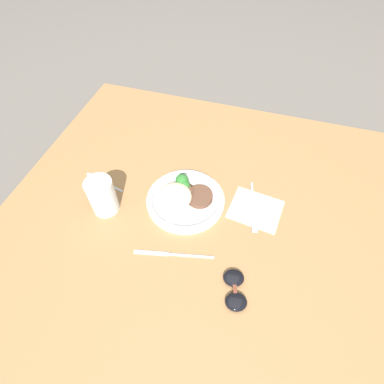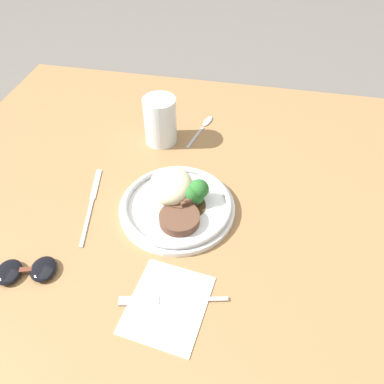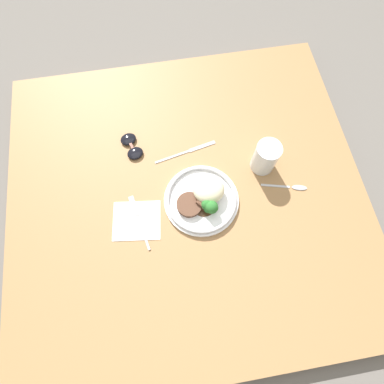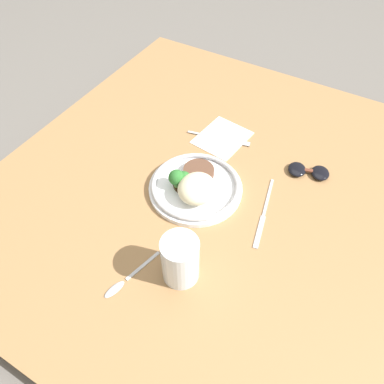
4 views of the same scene
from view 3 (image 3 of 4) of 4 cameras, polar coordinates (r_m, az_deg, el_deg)
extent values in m
plane|color=#5B5651|center=(1.00, -0.92, -1.00)|extent=(8.00, 8.00, 0.00)
cube|color=olive|center=(0.98, -0.94, -0.54)|extent=(1.14, 1.08, 0.05)
cube|color=white|center=(0.94, -10.49, -5.36)|extent=(0.16, 0.14, 0.00)
cylinder|color=white|center=(0.94, 1.78, -1.56)|extent=(0.23, 0.23, 0.01)
torus|color=#B2B2B7|center=(0.93, 1.81, -1.32)|extent=(0.22, 0.22, 0.01)
ellipsoid|color=beige|center=(0.92, 3.22, 0.44)|extent=(0.10, 0.09, 0.06)
cylinder|color=brown|center=(0.92, -0.30, -2.40)|extent=(0.08, 0.08, 0.02)
cylinder|color=#472D19|center=(0.93, 2.27, -2.55)|extent=(0.07, 0.07, 0.00)
cube|color=brown|center=(0.92, 2.20, -2.03)|extent=(0.04, 0.04, 0.03)
cube|color=brown|center=(0.92, 2.56, -2.31)|extent=(0.04, 0.04, 0.03)
cube|color=brown|center=(0.92, 1.11, -1.68)|extent=(0.02, 0.02, 0.02)
cube|color=brown|center=(0.92, 2.56, -1.71)|extent=(0.03, 0.03, 0.02)
cube|color=brown|center=(0.92, 2.03, -2.08)|extent=(0.04, 0.04, 0.03)
cube|color=brown|center=(0.93, 1.19, -1.52)|extent=(0.02, 0.02, 0.02)
cylinder|color=#568442|center=(0.92, 3.04, -3.43)|extent=(0.01, 0.01, 0.01)
sphere|color=#286628|center=(0.91, 3.09, -3.15)|extent=(0.03, 0.03, 0.03)
cylinder|color=#568442|center=(0.92, 3.69, -3.37)|extent=(0.01, 0.01, 0.02)
sphere|color=#286628|center=(0.90, 3.79, -2.91)|extent=(0.04, 0.04, 0.04)
cylinder|color=#568442|center=(0.92, 2.80, -2.76)|extent=(0.01, 0.01, 0.01)
sphere|color=#286628|center=(0.90, 2.86, -2.37)|extent=(0.04, 0.04, 0.04)
cylinder|color=orange|center=(0.99, 13.61, 6.04)|extent=(0.07, 0.07, 0.08)
cylinder|color=silver|center=(0.97, 13.82, 6.46)|extent=(0.08, 0.08, 0.12)
cube|color=#ADADB2|center=(0.93, -9.23, -7.68)|extent=(0.03, 0.11, 0.00)
cube|color=#ADADB2|center=(0.96, -11.01, -2.59)|extent=(0.03, 0.07, 0.00)
cube|color=#ADADB2|center=(1.01, -3.65, 6.75)|extent=(0.13, 0.03, 0.00)
cube|color=#ADADB2|center=(1.03, 1.96, 8.69)|extent=(0.09, 0.03, 0.00)
cube|color=#ADADB2|center=(1.00, 15.58, 1.12)|extent=(0.09, 0.03, 0.00)
ellipsoid|color=#ADADB2|center=(1.02, 19.78, 0.78)|extent=(0.05, 0.03, 0.01)
ellipsoid|color=black|center=(1.02, -10.77, 7.26)|extent=(0.06, 0.06, 0.02)
ellipsoid|color=black|center=(1.05, -12.04, 9.79)|extent=(0.06, 0.06, 0.02)
cube|color=brown|center=(1.04, -11.44, 8.61)|extent=(0.02, 0.02, 0.00)
camera|label=1|loc=(0.82, -27.88, 54.44)|focal=28.00mm
camera|label=2|loc=(0.55, -52.26, -2.58)|focal=35.00mm
camera|label=4|loc=(0.87, 51.16, 41.76)|focal=35.00mm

